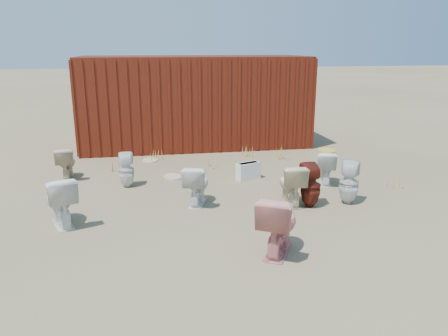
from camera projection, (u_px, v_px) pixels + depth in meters
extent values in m
plane|color=brown|center=(230.00, 209.00, 7.39)|extent=(100.00, 100.00, 0.00)
cube|color=#531C0D|center=(194.00, 101.00, 12.00)|extent=(6.00, 2.40, 2.40)
imported|color=white|center=(60.00, 201.00, 6.63)|extent=(0.67, 0.87, 0.78)
imported|color=#E38883|center=(278.00, 224.00, 5.71)|extent=(0.80, 0.93, 0.82)
imported|color=white|center=(197.00, 184.00, 7.53)|extent=(0.59, 0.78, 0.71)
imported|color=#5D1A10|center=(311.00, 186.00, 7.39)|extent=(0.34, 0.35, 0.75)
imported|color=white|center=(126.00, 170.00, 8.46)|extent=(0.31, 0.32, 0.67)
imported|color=beige|center=(66.00, 163.00, 9.00)|extent=(0.39, 0.66, 0.66)
imported|color=beige|center=(291.00, 184.00, 7.51)|extent=(0.44, 0.73, 0.73)
imported|color=white|center=(325.00, 168.00, 8.64)|extent=(0.57, 0.74, 0.67)
imported|color=silver|center=(349.00, 183.00, 7.55)|extent=(0.46, 0.47, 0.75)
ellipsoid|color=gold|center=(327.00, 150.00, 8.55)|extent=(0.34, 0.43, 0.02)
cube|color=white|center=(248.00, 171.00, 8.99)|extent=(0.54, 0.37, 0.35)
ellipsoid|color=#CDB194|center=(173.00, 177.00, 9.16)|extent=(0.43, 0.53, 0.02)
ellipsoid|color=beige|center=(150.00, 160.00, 10.49)|extent=(0.38, 0.48, 0.02)
cone|color=#B19046|center=(120.00, 164.00, 9.56)|extent=(0.36, 0.36, 0.32)
cone|color=#B19046|center=(211.00, 161.00, 9.88)|extent=(0.32, 0.32, 0.29)
cone|color=#B19046|center=(284.00, 153.00, 10.62)|extent=(0.36, 0.36, 0.28)
cone|color=#B19046|center=(156.00, 155.00, 10.48)|extent=(0.30, 0.30, 0.24)
cone|color=#B19046|center=(247.00, 151.00, 10.86)|extent=(0.34, 0.34, 0.27)
cone|color=#B19046|center=(394.00, 181.00, 8.47)|extent=(0.28, 0.28, 0.25)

